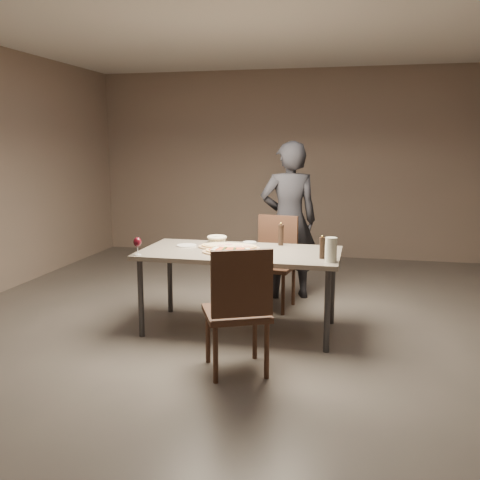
% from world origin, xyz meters
% --- Properties ---
extents(room, '(7.00, 7.00, 7.00)m').
position_xyz_m(room, '(0.00, 0.00, 1.40)').
color(room, '#5C554F').
rests_on(room, ground).
extents(dining_table, '(1.80, 0.90, 0.75)m').
position_xyz_m(dining_table, '(0.00, 0.00, 0.69)').
color(dining_table, slate).
rests_on(dining_table, ground).
extents(zucchini_pizza, '(0.58, 0.32, 0.05)m').
position_xyz_m(zucchini_pizza, '(-0.02, -0.13, 0.77)').
color(zucchini_pizza, tan).
rests_on(zucchini_pizza, dining_table).
extents(ham_pizza, '(0.59, 0.32, 0.04)m').
position_xyz_m(ham_pizza, '(-0.13, 0.09, 0.77)').
color(ham_pizza, tan).
rests_on(ham_pizza, dining_table).
extents(bread_basket, '(0.19, 0.19, 0.07)m').
position_xyz_m(bread_basket, '(-0.31, 0.34, 0.79)').
color(bread_basket, beige).
rests_on(bread_basket, dining_table).
extents(oil_dish, '(0.13, 0.13, 0.02)m').
position_xyz_m(oil_dish, '(0.01, 0.38, 0.76)').
color(oil_dish, white).
rests_on(oil_dish, dining_table).
extents(pepper_mill_left, '(0.06, 0.06, 0.22)m').
position_xyz_m(pepper_mill_left, '(0.32, 0.35, 0.85)').
color(pepper_mill_left, black).
rests_on(pepper_mill_left, dining_table).
extents(pepper_mill_right, '(0.05, 0.05, 0.20)m').
position_xyz_m(pepper_mill_right, '(0.75, -0.17, 0.84)').
color(pepper_mill_right, black).
rests_on(pepper_mill_right, dining_table).
extents(carafe, '(0.10, 0.10, 0.20)m').
position_xyz_m(carafe, '(0.83, -0.28, 0.85)').
color(carafe, silver).
rests_on(carafe, dining_table).
extents(wine_glass, '(0.07, 0.07, 0.16)m').
position_xyz_m(wine_glass, '(-0.83, -0.38, 0.86)').
color(wine_glass, silver).
rests_on(wine_glass, dining_table).
extents(side_plate, '(0.19, 0.19, 0.01)m').
position_xyz_m(side_plate, '(-0.54, 0.11, 0.76)').
color(side_plate, white).
rests_on(side_plate, dining_table).
extents(chair_near, '(0.61, 0.61, 0.98)m').
position_xyz_m(chair_near, '(0.21, -0.97, 0.55)').
color(chair_near, '#3E261A').
rests_on(chair_near, ground).
extents(chair_far, '(0.52, 0.52, 0.96)m').
position_xyz_m(chair_far, '(0.18, 0.82, 0.54)').
color(chair_far, '#3E261A').
rests_on(chair_far, ground).
extents(diner, '(0.73, 0.59, 1.74)m').
position_xyz_m(diner, '(0.28, 1.19, 0.87)').
color(diner, black).
rests_on(diner, ground).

